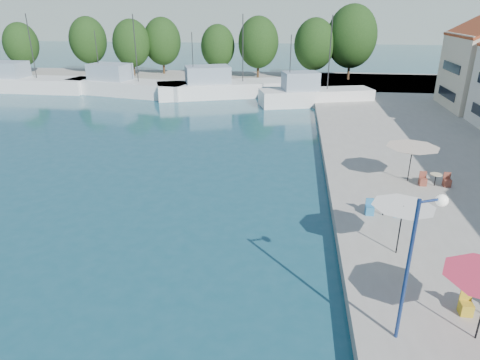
# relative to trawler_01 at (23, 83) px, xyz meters

# --- Properties ---
(quay_far) EXTENTS (90.00, 16.00, 0.60)m
(quay_far) POSITION_rel_trawler_01_xyz_m (24.71, 9.73, -0.77)
(quay_far) COLOR gray
(quay_far) RESTS_ON ground
(hill_west) EXTENTS (180.00, 40.00, 16.00)m
(hill_west) POSITION_rel_trawler_01_xyz_m (2.71, 102.73, 6.93)
(hill_west) COLOR gray
(hill_west) RESTS_ON ground
(hill_east) EXTENTS (140.00, 40.00, 12.00)m
(hill_east) POSITION_rel_trawler_01_xyz_m (72.71, 122.73, 4.93)
(hill_east) COLOR gray
(hill_east) RESTS_ON ground
(trawler_01) EXTENTS (17.30, 4.73, 10.20)m
(trawler_01) POSITION_rel_trawler_01_xyz_m (0.00, 0.00, 0.00)
(trawler_01) COLOR silver
(trawler_01) RESTS_ON ground
(trawler_02) EXTENTS (17.12, 7.83, 10.20)m
(trawler_02) POSITION_rel_trawler_01_xyz_m (14.60, -0.68, 0.00)
(trawler_02) COLOR silver
(trawler_02) RESTS_ON ground
(trawler_03) EXTENTS (18.39, 10.31, 10.20)m
(trawler_03) POSITION_rel_trawler_01_xyz_m (27.66, -0.15, -0.00)
(trawler_03) COLOR white
(trawler_03) RESTS_ON ground
(trawler_04) EXTENTS (13.36, 6.89, 10.20)m
(trawler_04) POSITION_rel_trawler_01_xyz_m (38.53, -4.01, 0.00)
(trawler_04) COLOR white
(trawler_04) RESTS_ON ground
(tree_01) EXTENTS (5.27, 5.27, 7.80)m
(tree_01) POSITION_rel_trawler_01_xyz_m (-6.52, 11.11, 4.03)
(tree_01) COLOR #3F2B19
(tree_01) RESTS_ON quay_far
(tree_02) EXTENTS (5.83, 5.83, 8.63)m
(tree_02) POSITION_rel_trawler_01_xyz_m (3.28, 13.91, 4.51)
(tree_02) COLOR #3F2B19
(tree_02) RESTS_ON quay_far
(tree_03) EXTENTS (5.64, 5.64, 8.35)m
(tree_03) POSITION_rel_trawler_01_xyz_m (11.49, 11.13, 4.35)
(tree_03) COLOR #3F2B19
(tree_03) RESTS_ON quay_far
(tree_04) EXTENTS (5.78, 5.78, 8.55)m
(tree_04) POSITION_rel_trawler_01_xyz_m (15.50, 13.80, 4.47)
(tree_04) COLOR #3F2B19
(tree_04) RESTS_ON quay_far
(tree_05) EXTENTS (5.14, 5.14, 7.61)m
(tree_05) POSITION_rel_trawler_01_xyz_m (24.50, 12.70, 3.92)
(tree_05) COLOR #3F2B19
(tree_05) RESTS_ON quay_far
(tree_06) EXTENTS (5.95, 5.95, 8.81)m
(tree_06) POSITION_rel_trawler_01_xyz_m (30.74, 11.70, 4.61)
(tree_06) COLOR #3F2B19
(tree_06) RESTS_ON quay_far
(tree_07) EXTENTS (5.83, 5.83, 8.63)m
(tree_07) POSITION_rel_trawler_01_xyz_m (38.90, 10.75, 4.51)
(tree_07) COLOR #3F2B19
(tree_07) RESTS_ON quay_far
(tree_08) EXTENTS (7.05, 7.05, 10.44)m
(tree_08) POSITION_rel_trawler_01_xyz_m (44.10, 11.51, 5.56)
(tree_08) COLOR #3F2B19
(tree_08) RESTS_ON quay_far
(umbrella_white) EXTENTS (2.67, 2.67, 2.28)m
(umbrella_white) POSITION_rel_trawler_01_xyz_m (41.16, -36.97, 1.56)
(umbrella_white) COLOR black
(umbrella_white) RESTS_ON quay_right
(umbrella_cream) EXTENTS (3.17, 3.17, 2.24)m
(umbrella_cream) POSITION_rel_trawler_01_xyz_m (43.61, -28.28, 1.52)
(umbrella_cream) COLOR black
(umbrella_cream) RESTS_ON quay_right
(cafe_table_02) EXTENTS (1.82, 0.70, 0.76)m
(cafe_table_02) POSITION_rel_trawler_01_xyz_m (41.24, -33.27, -0.18)
(cafe_table_02) COLOR black
(cafe_table_02) RESTS_ON quay_right
(cafe_table_03) EXTENTS (1.82, 0.70, 0.76)m
(cafe_table_03) POSITION_rel_trawler_01_xyz_m (45.05, -28.85, -0.18)
(cafe_table_03) COLOR black
(cafe_table_03) RESTS_ON quay_right
(street_lamp) EXTENTS (0.97, 0.57, 5.03)m
(street_lamp) POSITION_rel_trawler_01_xyz_m (40.36, -42.20, 3.02)
(street_lamp) COLOR navy
(street_lamp) RESTS_ON quay_right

